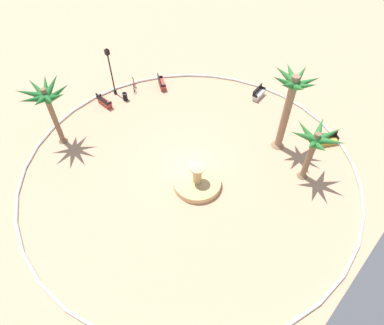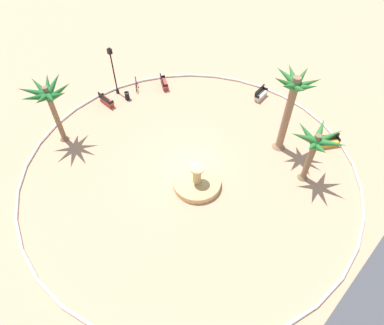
# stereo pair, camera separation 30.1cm
# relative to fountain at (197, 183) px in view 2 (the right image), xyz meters

# --- Properties ---
(ground_plane) EXTENTS (80.00, 80.00, 0.00)m
(ground_plane) POSITION_rel_fountain_xyz_m (-0.88, -1.55, -0.28)
(ground_plane) COLOR tan
(plaza_curb) EXTENTS (23.84, 23.84, 0.20)m
(plaza_curb) POSITION_rel_fountain_xyz_m (-0.88, -1.55, -0.18)
(plaza_curb) COLOR silver
(plaza_curb) RESTS_ON ground
(fountain) EXTENTS (3.27, 3.27, 1.85)m
(fountain) POSITION_rel_fountain_xyz_m (0.00, 0.00, 0.00)
(fountain) COLOR tan
(fountain) RESTS_ON ground
(palm_tree_near_fountain) EXTENTS (3.72, 3.83, 5.07)m
(palm_tree_near_fountain) POSITION_rel_fountain_xyz_m (3.99, -10.55, 3.75)
(palm_tree_near_fountain) COLOR brown
(palm_tree_near_fountain) RESTS_ON ground
(palm_tree_by_curb) EXTENTS (3.46, 3.49, 4.29)m
(palm_tree_by_curb) POSITION_rel_fountain_xyz_m (-5.71, 4.81, 2.97)
(palm_tree_by_curb) COLOR brown
(palm_tree_by_curb) RESTS_ON ground
(palm_tree_mid_plaza) EXTENTS (3.29, 3.26, 6.40)m
(palm_tree_mid_plaza) POSITION_rel_fountain_xyz_m (-7.10, 1.80, 4.29)
(palm_tree_mid_plaza) COLOR #8E6B4C
(palm_tree_mid_plaza) RESTS_ON ground
(bench_east) EXTENTS (1.61, 1.31, 1.00)m
(bench_east) POSITION_rel_fountain_xyz_m (-9.83, 4.42, 0.06)
(bench_east) COLOR gold
(bench_east) RESTS_ON ground
(bench_west) EXTENTS (0.52, 1.60, 1.00)m
(bench_west) POSITION_rel_fountain_xyz_m (-0.95, -11.89, 0.06)
(bench_west) COLOR #B73D33
(bench_west) RESTS_ON ground
(bench_north) EXTENTS (1.65, 0.70, 1.00)m
(bench_north) POSITION_rel_fountain_xyz_m (-11.12, -2.92, 0.06)
(bench_north) COLOR beige
(bench_north) RESTS_ON ground
(bench_southeast) EXTENTS (1.27, 1.62, 1.00)m
(bench_southeast) POSITION_rel_fountain_xyz_m (-6.27, -10.36, 0.06)
(bench_southeast) COLOR #B73D33
(bench_southeast) RESTS_ON ground
(lamppost) EXTENTS (0.32, 0.32, 4.46)m
(lamppost) POSITION_rel_fountain_xyz_m (-2.64, -12.62, 2.32)
(lamppost) COLOR black
(lamppost) RESTS_ON ground
(trash_bin) EXTENTS (0.46, 0.46, 0.73)m
(trash_bin) POSITION_rel_fountain_xyz_m (-2.69, -11.22, 0.10)
(trash_bin) COLOR black
(trash_bin) RESTS_ON ground
(bicycle_by_lamppost) EXTENTS (1.09, 1.40, 0.94)m
(bicycle_by_lamppost) POSITION_rel_fountain_xyz_m (-4.33, -12.02, 0.10)
(bicycle_by_lamppost) COLOR black
(bicycle_by_lamppost) RESTS_ON ground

